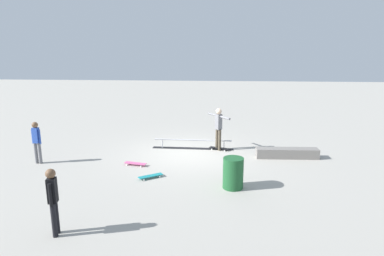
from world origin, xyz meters
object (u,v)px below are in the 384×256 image
(bystander_blue_shirt, at_px, (37,140))
(loose_skateboard_pink, at_px, (135,163))
(skate_ledge, at_px, (287,153))
(skateboard_main, at_px, (219,148))
(bystander_black_shirt, at_px, (53,198))
(trash_bin, at_px, (233,173))
(skater_main, at_px, (219,126))
(loose_skateboard_teal, at_px, (151,176))
(grind_rail, at_px, (193,145))

(bystander_blue_shirt, height_order, loose_skateboard_pink, bystander_blue_shirt)
(skate_ledge, relative_size, bystander_blue_shirt, 1.52)
(skateboard_main, relative_size, bystander_black_shirt, 0.53)
(skateboard_main, height_order, trash_bin, trash_bin)
(skater_main, relative_size, loose_skateboard_pink, 2.09)
(skate_ledge, bearing_deg, loose_skateboard_pink, 12.71)
(bystander_black_shirt, height_order, trash_bin, bystander_black_shirt)
(loose_skateboard_teal, bearing_deg, grind_rail, 37.81)
(bystander_black_shirt, distance_m, loose_skateboard_teal, 3.83)
(skate_ledge, relative_size, bystander_black_shirt, 1.49)
(skate_ledge, height_order, bystander_black_shirt, bystander_black_shirt)
(bystander_black_shirt, xyz_separation_m, loose_skateboard_pink, (-0.68, -4.59, -0.81))
(loose_skateboard_pink, bearing_deg, grind_rail, -117.90)
(bystander_blue_shirt, xyz_separation_m, loose_skateboard_pink, (-3.54, -0.03, -0.79))
(skater_main, xyz_separation_m, bystander_blue_shirt, (6.49, 2.12, -0.13))
(trash_bin, bearing_deg, skate_ledge, -126.42)
(loose_skateboard_teal, bearing_deg, trash_bin, -45.70)
(skater_main, relative_size, bystander_black_shirt, 1.10)
(grind_rail, bearing_deg, skateboard_main, 175.51)
(skate_ledge, xyz_separation_m, trash_bin, (2.18, 2.96, 0.28))
(skate_ledge, xyz_separation_m, skateboard_main, (2.57, -0.82, -0.11))
(bystander_black_shirt, bearing_deg, bystander_blue_shirt, -156.84)
(bystander_black_shirt, height_order, loose_skateboard_pink, bystander_black_shirt)
(skate_ledge, bearing_deg, skateboard_main, -17.67)
(skater_main, bearing_deg, skateboard_main, -149.91)
(skater_main, height_order, loose_skateboard_pink, skater_main)
(bystander_blue_shirt, distance_m, loose_skateboard_teal, 4.53)
(skater_main, bearing_deg, skate_ledge, -145.12)
(grind_rail, bearing_deg, bystander_blue_shirt, 23.45)
(bystander_black_shirt, xyz_separation_m, loose_skateboard_teal, (-1.46, -3.44, -0.81))
(loose_skateboard_teal, distance_m, trash_bin, 2.69)
(bystander_blue_shirt, relative_size, loose_skateboard_pink, 1.86)
(grind_rail, xyz_separation_m, skate_ledge, (-3.65, 0.93, 0.01))
(skate_ledge, height_order, trash_bin, trash_bin)
(skater_main, xyz_separation_m, bystander_black_shirt, (3.63, 6.68, -0.12))
(skater_main, distance_m, bystander_blue_shirt, 6.83)
(loose_skateboard_teal, bearing_deg, loose_skateboard_pink, 90.73)
(skate_ledge, bearing_deg, bystander_black_shirt, 43.11)
(trash_bin, bearing_deg, skater_main, -83.64)
(loose_skateboard_pink, bearing_deg, skateboard_main, -132.06)
(skate_ledge, xyz_separation_m, loose_skateboard_pink, (5.56, 1.25, -0.11))
(bystander_black_shirt, bearing_deg, loose_skateboard_pink, 162.62)
(skateboard_main, height_order, loose_skateboard_teal, same)
(trash_bin, bearing_deg, loose_skateboard_teal, -12.26)
(skater_main, distance_m, loose_skateboard_teal, 4.00)
(loose_skateboard_teal, xyz_separation_m, trash_bin, (-2.60, 0.56, 0.39))
(loose_skateboard_teal, bearing_deg, skate_ledge, -6.82)
(skateboard_main, bearing_deg, loose_skateboard_pink, 53.32)
(grind_rail, xyz_separation_m, bystander_black_shirt, (2.58, 6.77, 0.71))
(grind_rail, xyz_separation_m, skater_main, (-1.05, 0.09, 0.83))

